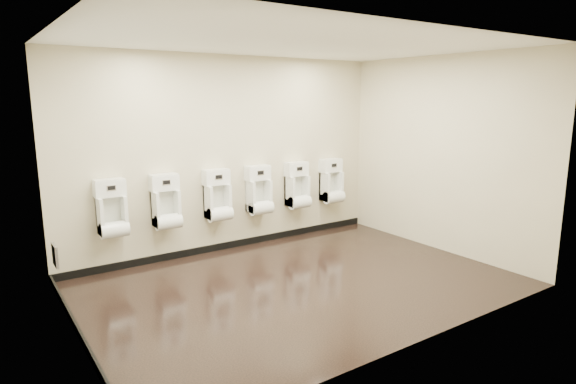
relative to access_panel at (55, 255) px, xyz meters
name	(u,v)px	position (x,y,z in m)	size (l,w,h in m)	color
ground	(300,284)	(2.48, -1.20, -0.50)	(5.00, 3.50, 0.00)	black
ceiling	(302,43)	(2.48, -1.20, 2.30)	(5.00, 3.50, 0.00)	white
back_wall	(230,154)	(2.48, 0.55, 0.90)	(5.00, 0.02, 2.80)	beige
front_wall	(421,194)	(2.48, -2.95, 0.90)	(5.00, 0.02, 2.80)	beige
left_wall	(67,193)	(-0.02, -1.20, 0.90)	(0.02, 3.50, 2.80)	beige
right_wall	(442,155)	(4.98, -1.20, 0.90)	(0.02, 3.50, 2.80)	beige
tile_overlay_left	(67,193)	(-0.01, -1.20, 0.90)	(0.01, 3.50, 2.80)	white
skirting_back	(233,244)	(2.48, 0.54, -0.45)	(5.00, 0.02, 0.10)	black
skirting_left	(81,337)	(-0.01, -1.20, -0.45)	(0.02, 3.50, 0.10)	black
access_panel	(55,255)	(0.00, 0.00, 0.00)	(0.04, 0.25, 0.25)	#9E9EA3
urinal_0	(112,213)	(0.74, 0.42, 0.30)	(0.38, 0.29, 0.71)	white
urinal_1	(166,206)	(1.44, 0.42, 0.30)	(0.38, 0.29, 0.71)	white
urinal_2	(218,199)	(2.20, 0.42, 0.30)	(0.38, 0.29, 0.71)	white
urinal_3	(259,194)	(2.88, 0.42, 0.30)	(0.38, 0.29, 0.71)	white
urinal_4	(298,189)	(3.59, 0.42, 0.30)	(0.38, 0.29, 0.71)	white
urinal_5	(332,184)	(4.28, 0.42, 0.30)	(0.38, 0.29, 0.71)	white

